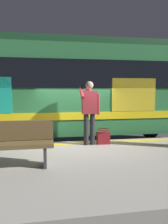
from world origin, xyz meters
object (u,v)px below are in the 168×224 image
object	(u,v)px
passenger	(89,107)
handbag	(103,137)
train_carriage	(61,88)
bench	(10,142)

from	to	relation	value
passenger	handbag	size ratio (longest dim) A/B	4.12
train_carriage	bench	distance (m)	4.25
train_carriage	passenger	distance (m)	2.57
handbag	bench	world-z (taller)	bench
passenger	handbag	bearing A→B (deg)	-179.97
handbag	bench	size ratio (longest dim) A/B	0.25
handbag	train_carriage	bearing A→B (deg)	-67.14
train_carriage	passenger	world-z (taller)	train_carriage
train_carriage	bench	world-z (taller)	train_carriage
train_carriage	bench	size ratio (longest dim) A/B	7.85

